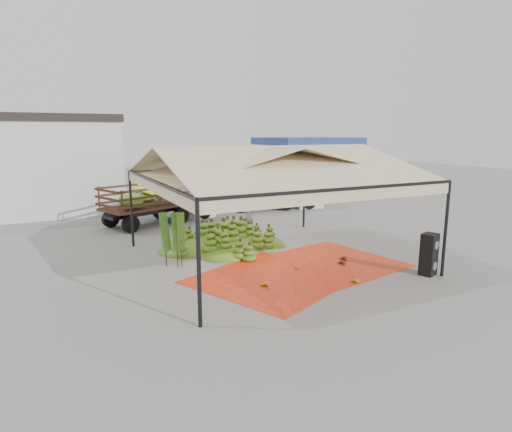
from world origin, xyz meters
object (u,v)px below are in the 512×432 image
banana_heap (226,235)px  truck_right (277,188)px  truck_left (166,197)px  vendor (248,215)px  speaker_stack (429,254)px

banana_heap → truck_right: 9.39m
banana_heap → truck_left: 6.18m
banana_heap → vendor: bearing=45.1°
banana_heap → truck_right: truck_right is taller
banana_heap → vendor: (1.85, 1.86, 0.27)m
banana_heap → speaker_stack: bearing=-52.0°
banana_heap → truck_left: (-0.75, 6.09, 0.70)m
banana_heap → speaker_stack: size_ratio=3.83×
vendor → truck_right: (4.36, 5.15, 0.39)m
vendor → truck_right: truck_right is taller
speaker_stack → truck_left: 13.00m
vendor → truck_left: (-2.60, 4.24, 0.42)m
truck_left → banana_heap: bearing=-104.3°
speaker_stack → truck_left: size_ratio=0.22×
banana_heap → truck_right: bearing=48.5°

